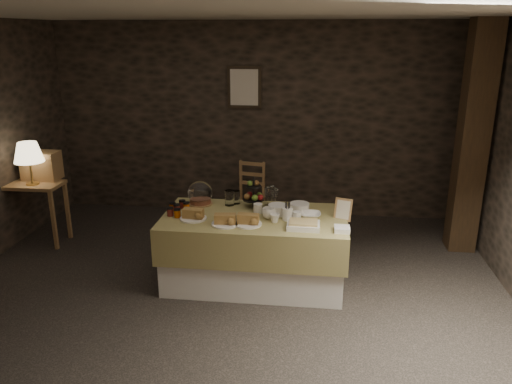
# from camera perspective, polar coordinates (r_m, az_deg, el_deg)

# --- Properties ---
(ground_plane) EXTENTS (5.50, 5.00, 0.01)m
(ground_plane) POSITION_cam_1_polar(r_m,az_deg,el_deg) (4.91, -3.62, -12.14)
(ground_plane) COLOR black
(ground_plane) RESTS_ON ground
(room_shell) EXTENTS (5.52, 5.02, 2.60)m
(room_shell) POSITION_cam_1_polar(r_m,az_deg,el_deg) (4.34, -4.02, 6.01)
(room_shell) COLOR black
(room_shell) RESTS_ON ground
(buffet_table) EXTENTS (1.81, 0.96, 0.72)m
(buffet_table) POSITION_cam_1_polar(r_m,az_deg,el_deg) (5.03, -0.18, -6.03)
(buffet_table) COLOR silver
(buffet_table) RESTS_ON ground_plane
(console_table) EXTENTS (0.70, 0.40, 0.75)m
(console_table) POSITION_cam_1_polar(r_m,az_deg,el_deg) (6.48, -24.17, -0.16)
(console_table) COLOR #9A6E45
(console_table) RESTS_ON ground_plane
(table_lamp) EXTENTS (0.33, 0.33, 0.50)m
(table_lamp) POSITION_cam_1_polar(r_m,az_deg,el_deg) (6.29, -24.58, 4.09)
(table_lamp) COLOR tan
(table_lamp) RESTS_ON console_table
(wine_rack) EXTENTS (0.42, 0.26, 0.34)m
(wine_rack) POSITION_cam_1_polar(r_m,az_deg,el_deg) (6.53, -23.33, 2.80)
(wine_rack) COLOR #9A6E45
(wine_rack) RESTS_ON console_table
(chair) EXTENTS (0.44, 0.43, 0.63)m
(chair) POSITION_cam_1_polar(r_m,az_deg,el_deg) (6.68, -0.80, -0.42)
(chair) COLOR #9A6E45
(chair) RESTS_ON ground_plane
(timber_column) EXTENTS (0.30, 0.30, 2.60)m
(timber_column) POSITION_cam_1_polar(r_m,az_deg,el_deg) (6.08, 23.50, 5.47)
(timber_column) COLOR black
(timber_column) RESTS_ON ground_plane
(framed_picture) EXTENTS (0.45, 0.04, 0.55)m
(framed_picture) POSITION_cam_1_polar(r_m,az_deg,el_deg) (6.74, -1.34, 11.88)
(framed_picture) COLOR black
(framed_picture) RESTS_ON room_shell
(plate_stack_a) EXTENTS (0.19, 0.19, 0.10)m
(plate_stack_a) POSITION_cam_1_polar(r_m,az_deg,el_deg) (4.96, 2.49, -2.02)
(plate_stack_a) COLOR white
(plate_stack_a) RESTS_ON buffet_table
(plate_stack_b) EXTENTS (0.20, 0.20, 0.08)m
(plate_stack_b) POSITION_cam_1_polar(r_m,az_deg,el_deg) (5.06, 4.98, -1.75)
(plate_stack_b) COLOR white
(plate_stack_b) RESTS_ON buffet_table
(cutlery_holder) EXTENTS (0.10, 0.10, 0.12)m
(cutlery_holder) POSITION_cam_1_polar(r_m,az_deg,el_deg) (4.81, 3.62, -2.52)
(cutlery_holder) COLOR white
(cutlery_holder) RESTS_ON buffet_table
(cup_a) EXTENTS (0.17, 0.17, 0.10)m
(cup_a) POSITION_cam_1_polar(r_m,az_deg,el_deg) (4.85, 1.47, -2.42)
(cup_a) COLOR white
(cup_a) RESTS_ON buffet_table
(cup_b) EXTENTS (0.12, 0.12, 0.09)m
(cup_b) POSITION_cam_1_polar(r_m,az_deg,el_deg) (4.75, 2.15, -3.01)
(cup_b) COLOR white
(cup_b) RESTS_ON buffet_table
(mug_c) EXTENTS (0.09, 0.09, 0.09)m
(mug_c) POSITION_cam_1_polar(r_m,az_deg,el_deg) (4.99, 0.22, -1.88)
(mug_c) COLOR white
(mug_c) RESTS_ON buffet_table
(mug_d) EXTENTS (0.08, 0.08, 0.09)m
(mug_d) POSITION_cam_1_polar(r_m,az_deg,el_deg) (4.81, 4.69, -2.76)
(mug_d) COLOR white
(mug_d) RESTS_ON buffet_table
(bowl) EXTENTS (0.21, 0.21, 0.05)m
(bowl) POSITION_cam_1_polar(r_m,az_deg,el_deg) (4.90, 6.24, -2.64)
(bowl) COLOR white
(bowl) RESTS_ON buffet_table
(cake_dome) EXTENTS (0.26, 0.26, 0.26)m
(cake_dome) POSITION_cam_1_polar(r_m,az_deg,el_deg) (5.26, -6.40, -0.28)
(cake_dome) COLOR #9A6E45
(cake_dome) RESTS_ON buffet_table
(fruit_stand) EXTENTS (0.22, 0.22, 0.32)m
(fruit_stand) POSITION_cam_1_polar(r_m,az_deg,el_deg) (5.13, -0.24, -0.41)
(fruit_stand) COLOR black
(fruit_stand) RESTS_ON buffet_table
(bread_platter_left) EXTENTS (0.26, 0.26, 0.11)m
(bread_platter_left) POSITION_cam_1_polar(r_m,az_deg,el_deg) (4.87, -7.19, -2.65)
(bread_platter_left) COLOR white
(bread_platter_left) RESTS_ON buffet_table
(bread_platter_center) EXTENTS (0.26, 0.26, 0.11)m
(bread_platter_center) POSITION_cam_1_polar(r_m,az_deg,el_deg) (4.70, -3.55, -3.29)
(bread_platter_center) COLOR white
(bread_platter_center) RESTS_ON buffet_table
(bread_platter_right) EXTENTS (0.26, 0.26, 0.11)m
(bread_platter_right) POSITION_cam_1_polar(r_m,az_deg,el_deg) (4.69, -0.91, -3.30)
(bread_platter_right) COLOR white
(bread_platter_right) RESTS_ON buffet_table
(jam_jars) EXTENTS (0.20, 0.32, 0.07)m
(jam_jars) POSITION_cam_1_polar(r_m,az_deg,el_deg) (5.07, -8.94, -1.93)
(jam_jars) COLOR maroon
(jam_jars) RESTS_ON buffet_table
(tart_dish) EXTENTS (0.30, 0.22, 0.07)m
(tart_dish) POSITION_cam_1_polar(r_m,az_deg,el_deg) (4.63, 5.44, -3.76)
(tart_dish) COLOR white
(tart_dish) RESTS_ON buffet_table
(square_dish) EXTENTS (0.14, 0.14, 0.04)m
(square_dish) POSITION_cam_1_polar(r_m,az_deg,el_deg) (4.61, 9.81, -4.21)
(square_dish) COLOR white
(square_dish) RESTS_ON buffet_table
(menu_frame) EXTENTS (0.18, 0.12, 0.22)m
(menu_frame) POSITION_cam_1_polar(r_m,az_deg,el_deg) (4.91, 9.91, -1.99)
(menu_frame) COLOR #9A6E45
(menu_frame) RESTS_ON buffet_table
(storage_jar_a) EXTENTS (0.10, 0.10, 0.16)m
(storage_jar_a) POSITION_cam_1_polar(r_m,az_deg,el_deg) (5.21, -3.04, -0.67)
(storage_jar_a) COLOR white
(storage_jar_a) RESTS_ON buffet_table
(storage_jar_b) EXTENTS (0.09, 0.09, 0.14)m
(storage_jar_b) POSITION_cam_1_polar(r_m,az_deg,el_deg) (5.26, -2.33, -0.59)
(storage_jar_b) COLOR white
(storage_jar_b) RESTS_ON buffet_table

